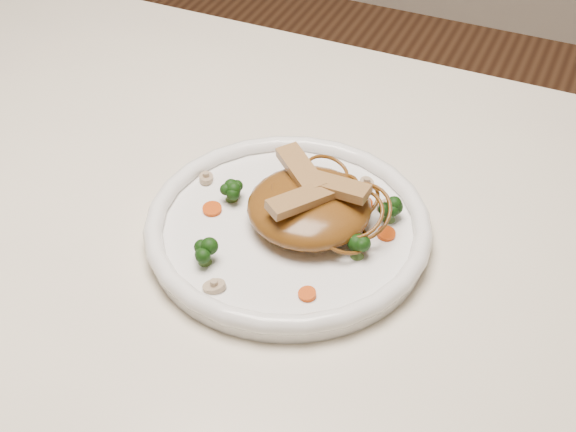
% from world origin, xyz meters
% --- Properties ---
extents(table, '(1.20, 0.80, 0.75)m').
position_xyz_m(table, '(0.00, 0.00, 0.65)').
color(table, beige).
rests_on(table, ground).
extents(plate, '(0.37, 0.37, 0.02)m').
position_xyz_m(plate, '(0.10, -0.01, 0.76)').
color(plate, white).
rests_on(plate, table).
extents(noodle_mound, '(0.16, 0.16, 0.04)m').
position_xyz_m(noodle_mound, '(0.12, 0.00, 0.79)').
color(noodle_mound, brown).
rests_on(noodle_mound, plate).
extents(chicken_a, '(0.07, 0.03, 0.01)m').
position_xyz_m(chicken_a, '(0.14, 0.02, 0.81)').
color(chicken_a, tan).
rests_on(chicken_a, noodle_mound).
extents(chicken_b, '(0.07, 0.07, 0.01)m').
position_xyz_m(chicken_b, '(0.10, 0.03, 0.81)').
color(chicken_b, tan).
rests_on(chicken_b, noodle_mound).
extents(chicken_c, '(0.06, 0.07, 0.01)m').
position_xyz_m(chicken_c, '(0.12, -0.02, 0.81)').
color(chicken_c, tan).
rests_on(chicken_c, noodle_mound).
extents(broccoli_0, '(0.03, 0.03, 0.03)m').
position_xyz_m(broccoli_0, '(0.19, 0.04, 0.78)').
color(broccoli_0, '#11340A').
rests_on(broccoli_0, plate).
extents(broccoli_1, '(0.03, 0.03, 0.03)m').
position_xyz_m(broccoli_1, '(0.03, 0.00, 0.78)').
color(broccoli_1, '#11340A').
rests_on(broccoli_1, plate).
extents(broccoli_2, '(0.03, 0.03, 0.03)m').
position_xyz_m(broccoli_2, '(0.05, -0.09, 0.78)').
color(broccoli_2, '#11340A').
rests_on(broccoli_2, plate).
extents(broccoli_3, '(0.03, 0.03, 0.03)m').
position_xyz_m(broccoli_3, '(0.18, -0.02, 0.78)').
color(broccoli_3, '#11340A').
rests_on(broccoli_3, plate).
extents(carrot_0, '(0.03, 0.03, 0.00)m').
position_xyz_m(carrot_0, '(0.16, 0.05, 0.77)').
color(carrot_0, '#B33606').
rests_on(carrot_0, plate).
extents(carrot_1, '(0.02, 0.02, 0.00)m').
position_xyz_m(carrot_1, '(0.02, -0.02, 0.77)').
color(carrot_1, '#B33606').
rests_on(carrot_1, plate).
extents(carrot_2, '(0.02, 0.02, 0.00)m').
position_xyz_m(carrot_2, '(0.20, 0.02, 0.77)').
color(carrot_2, '#B33606').
rests_on(carrot_2, plate).
extents(carrot_3, '(0.02, 0.02, 0.00)m').
position_xyz_m(carrot_3, '(0.05, 0.10, 0.77)').
color(carrot_3, '#B33606').
rests_on(carrot_3, plate).
extents(carrot_4, '(0.02, 0.02, 0.00)m').
position_xyz_m(carrot_4, '(0.16, -0.09, 0.77)').
color(carrot_4, '#B33606').
rests_on(carrot_4, plate).
extents(mushroom_0, '(0.03, 0.03, 0.01)m').
position_xyz_m(mushroom_0, '(0.07, -0.12, 0.77)').
color(mushroom_0, beige).
rests_on(mushroom_0, plate).
extents(mushroom_1, '(0.03, 0.03, 0.01)m').
position_xyz_m(mushroom_1, '(0.18, 0.06, 0.77)').
color(mushroom_1, beige).
rests_on(mushroom_1, plate).
extents(mushroom_2, '(0.03, 0.03, 0.01)m').
position_xyz_m(mushroom_2, '(-0.02, 0.02, 0.77)').
color(mushroom_2, beige).
rests_on(mushroom_2, plate).
extents(mushroom_3, '(0.03, 0.03, 0.01)m').
position_xyz_m(mushroom_3, '(0.15, 0.09, 0.77)').
color(mushroom_3, beige).
rests_on(mushroom_3, plate).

